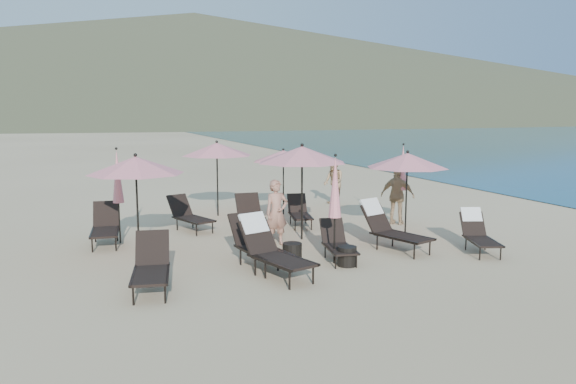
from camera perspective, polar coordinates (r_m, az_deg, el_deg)
name	(u,v)px	position (r m, az deg, el deg)	size (l,w,h in m)	color
ground	(359,261)	(12.83, 7.26, -6.92)	(800.00, 800.00, 0.00)	#D6BA8C
volcanic_headland	(214,67)	(323.70, -7.48, 12.45)	(690.00, 690.00, 55.00)	brown
lounger_0	(151,266)	(10.93, -13.73, -7.30)	(0.97, 1.82, 1.00)	black
lounger_1	(258,244)	(12.19, -3.05, -5.28)	(0.99, 1.94, 1.06)	black
lounger_2	(272,248)	(11.52, -1.68, -5.71)	(1.20, 2.03, 1.19)	black
lounger_3	(338,243)	(12.74, 5.07, -5.16)	(0.83, 1.55, 0.85)	black
lounger_4	(391,227)	(13.83, 10.38, -3.50)	(1.20, 1.98, 1.16)	black
lounger_5	(478,232)	(14.17, 18.76, -3.91)	(1.05, 1.65, 0.97)	black
lounger_6	(105,226)	(14.89, -18.07, -3.30)	(0.84, 1.78, 0.99)	black
lounger_7	(189,215)	(15.99, -9.99, -2.30)	(1.15, 1.75, 0.94)	black
lounger_8	(253,217)	(15.29, -3.58, -2.52)	(0.80, 1.84, 1.03)	black
lounger_9	(299,212)	(16.43, 1.17, -2.03)	(0.89, 1.58, 0.86)	black
umbrella_open_0	(136,165)	(13.27, -15.22, 2.64)	(2.22, 2.22, 2.39)	black
umbrella_open_1	(302,155)	(14.42, 1.44, 3.82)	(2.34, 2.34, 2.52)	black
umbrella_open_2	(407,161)	(15.02, 12.04, 3.15)	(2.15, 2.15, 2.32)	black
umbrella_open_3	(217,149)	(17.84, -7.24, 4.33)	(2.24, 2.24, 2.41)	black
umbrella_open_4	(283,156)	(17.93, -0.48, 3.67)	(1.99, 1.99, 2.15)	black
umbrella_closed_0	(335,188)	(12.19, 4.80, 0.44)	(0.28, 0.28, 2.43)	black
umbrella_closed_1	(403,168)	(16.73, 11.58, 2.39)	(0.28, 0.28, 2.40)	black
umbrella_closed_2	(118,177)	(14.67, -16.93, 1.48)	(0.29, 0.29, 2.44)	black
side_table_0	(292,253)	(12.45, 0.42, -6.24)	(0.43, 0.43, 0.46)	black
side_table_1	(347,256)	(12.33, 6.01, -6.50)	(0.42, 0.42, 0.43)	black
beachgoer_a	(277,213)	(13.94, -1.17, -2.14)	(0.60, 0.40, 1.65)	#A76F5A
beachgoer_b	(333,182)	(19.87, 4.64, 1.04)	(0.82, 0.64, 1.68)	#A88057
beachgoer_c	(398,196)	(16.82, 11.07, -0.36)	(1.01, 0.42, 1.72)	tan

